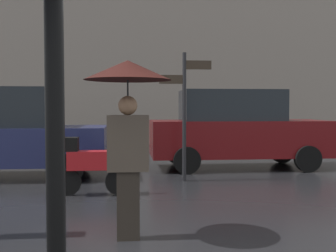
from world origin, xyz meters
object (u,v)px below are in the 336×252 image
at_px(pedestrian_with_umbrella, 128,99).
at_px(parked_car_right, 10,133).
at_px(parked_car_left, 236,129).
at_px(street_signpost, 185,103).
at_px(parked_scooter, 91,163).

distance_m(pedestrian_with_umbrella, parked_car_right, 5.26).
bearing_deg(parked_car_left, pedestrian_with_umbrella, -112.06).
bearing_deg(street_signpost, parked_scooter, -146.24).
distance_m(pedestrian_with_umbrella, street_signpost, 3.90).
relative_size(pedestrian_with_umbrella, parked_car_right, 0.51).
bearing_deg(parked_car_left, parked_scooter, -134.36).
xyz_separation_m(parked_scooter, parked_car_left, (3.37, 2.95, 0.43)).
bearing_deg(street_signpost, pedestrian_with_umbrella, -107.38).
xyz_separation_m(pedestrian_with_umbrella, parked_scooter, (-0.65, 2.51, -1.06)).
xyz_separation_m(parked_car_left, street_signpost, (-1.56, -1.74, 0.63)).
bearing_deg(parked_car_right, parked_car_left, -6.00).
relative_size(parked_car_left, street_signpost, 1.67).
relative_size(parked_car_left, parked_car_right, 1.10).
xyz_separation_m(pedestrian_with_umbrella, parked_car_right, (-2.56, 4.55, -0.65)).
bearing_deg(parked_scooter, parked_car_left, 19.06).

